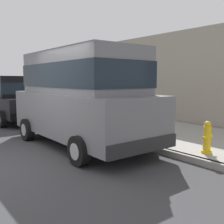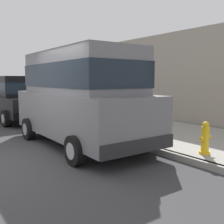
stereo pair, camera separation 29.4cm
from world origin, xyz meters
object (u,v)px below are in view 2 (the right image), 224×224
(dog_tan, at_px, (151,122))
(fire_hydrant, at_px, (205,139))
(car_black_sedan, at_px, (17,98))
(car_grey_van, at_px, (80,94))

(dog_tan, bearing_deg, fire_hydrant, -109.14)
(car_black_sedan, height_order, fire_hydrant, car_black_sedan)
(car_grey_van, distance_m, fire_hydrant, 3.34)
(car_grey_van, bearing_deg, car_black_sedan, 90.35)
(car_grey_van, relative_size, car_black_sedan, 1.06)
(car_grey_van, xyz_separation_m, car_black_sedan, (-0.03, 5.51, -0.41))
(car_grey_van, bearing_deg, dog_tan, -5.95)
(car_grey_van, distance_m, dog_tan, 2.61)
(car_black_sedan, bearing_deg, fire_hydrant, -79.52)
(car_black_sedan, distance_m, fire_hydrant, 8.50)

